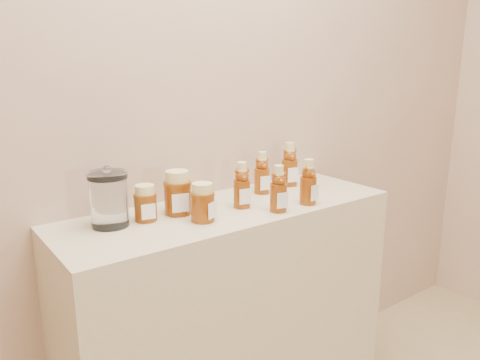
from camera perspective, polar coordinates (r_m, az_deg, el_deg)
wall_back at (r=1.70m, az=-5.28°, el=13.00°), size 3.50×0.02×2.70m
display_table at (r=1.80m, az=-1.12°, el=-17.16°), size 1.20×0.40×0.90m
bear_bottle_back_left at (r=1.58m, az=0.23°, el=-0.23°), size 0.07×0.07×0.18m
bear_bottle_back_mid at (r=1.76m, az=2.69°, el=1.24°), size 0.07×0.07×0.18m
bear_bottle_back_right at (r=1.87m, az=6.08°, el=2.27°), size 0.08×0.08×0.20m
bear_bottle_front_left at (r=1.55m, az=4.72°, el=-0.68°), size 0.07×0.07×0.18m
bear_bottle_front_right at (r=1.64m, az=8.34°, el=0.13°), size 0.07×0.07×0.18m
honey_jar_left at (r=1.49m, az=-11.47°, el=-2.75°), size 0.09×0.09×0.12m
honey_jar_back at (r=1.53m, az=-7.62°, el=-1.52°), size 0.12×0.12×0.14m
honey_jar_front at (r=1.46m, az=-4.59°, el=-2.72°), size 0.10×0.10×0.12m
glass_canister at (r=1.46m, az=-15.70°, el=-2.01°), size 0.14×0.14×0.18m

